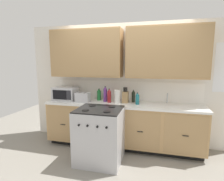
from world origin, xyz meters
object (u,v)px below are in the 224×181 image
(bottle_red, at_px, (109,96))
(toaster, at_px, (83,97))
(bottle_violet, at_px, (105,94))
(microwave, at_px, (66,93))
(stove_range, at_px, (100,135))
(bottle_teal, at_px, (137,99))
(bottle_dark, at_px, (133,96))
(knife_block, at_px, (125,97))
(bottle_green, at_px, (99,95))
(paper_towel_roll, at_px, (117,97))

(bottle_red, bearing_deg, toaster, -171.13)
(bottle_violet, bearing_deg, microwave, -176.79)
(stove_range, height_order, bottle_teal, bottle_teal)
(bottle_violet, bearing_deg, bottle_dark, 8.46)
(stove_range, relative_size, microwave, 1.98)
(stove_range, distance_m, microwave, 1.29)
(knife_block, relative_size, bottle_green, 1.26)
(microwave, xyz_separation_m, toaster, (0.43, -0.10, -0.04))
(bottle_violet, bearing_deg, stove_range, -82.26)
(bottle_green, bearing_deg, bottle_red, -31.22)
(bottle_teal, height_order, bottle_violet, bottle_violet)
(microwave, bearing_deg, stove_range, -34.03)
(stove_range, xyz_separation_m, toaster, (-0.53, 0.55, 0.53))
(stove_range, height_order, bottle_violet, bottle_violet)
(bottle_dark, relative_size, bottle_teal, 1.09)
(bottle_red, bearing_deg, bottle_teal, -3.40)
(knife_block, relative_size, paper_towel_roll, 1.19)
(stove_range, bearing_deg, bottle_violet, 97.74)
(toaster, height_order, bottle_red, bottle_red)
(stove_range, distance_m, bottle_teal, 0.99)
(toaster, height_order, bottle_violet, bottle_violet)
(microwave, xyz_separation_m, bottle_green, (0.70, 0.15, -0.02))
(paper_towel_roll, xyz_separation_m, bottle_teal, (0.40, -0.02, -0.02))
(stove_range, height_order, toaster, toaster)
(stove_range, xyz_separation_m, paper_towel_roll, (0.17, 0.62, 0.57))
(paper_towel_roll, distance_m, bottle_violet, 0.28)
(bottle_green, xyz_separation_m, bottle_red, (0.27, -0.16, 0.02))
(stove_range, height_order, knife_block, knife_block)
(bottle_teal, xyz_separation_m, bottle_violet, (-0.67, 0.10, 0.04))
(paper_towel_roll, relative_size, bottle_violet, 0.82)
(stove_range, height_order, bottle_green, bottle_green)
(stove_range, bearing_deg, bottle_green, 108.20)
(bottle_violet, bearing_deg, toaster, -161.30)
(paper_towel_roll, height_order, bottle_red, bottle_red)
(stove_range, relative_size, bottle_red, 3.39)
(paper_towel_roll, height_order, bottle_dark, paper_towel_roll)
(toaster, xyz_separation_m, bottle_red, (0.53, 0.08, 0.04))
(bottle_red, relative_size, bottle_dark, 1.13)
(bottle_green, distance_m, bottle_violet, 0.20)
(paper_towel_roll, distance_m, bottle_green, 0.47)
(microwave, distance_m, bottle_red, 0.97)
(toaster, bearing_deg, bottle_red, 8.87)
(microwave, relative_size, knife_block, 1.55)
(paper_towel_roll, xyz_separation_m, bottle_dark, (0.30, 0.16, -0.01))
(paper_towel_roll, relative_size, bottle_red, 0.93)
(bottle_green, bearing_deg, bottle_violet, -30.38)
(stove_range, relative_size, bottle_violet, 2.99)
(microwave, distance_m, bottle_dark, 1.44)
(paper_towel_roll, bearing_deg, bottle_red, 175.49)
(microwave, bearing_deg, bottle_violet, 3.21)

